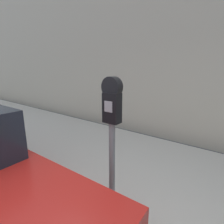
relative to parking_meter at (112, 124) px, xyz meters
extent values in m
cube|color=#BCB7AD|center=(0.22, 1.12, -1.16)|extent=(24.00, 2.80, 0.10)
cylinder|color=slate|center=(0.00, 0.00, -0.55)|extent=(0.07, 0.07, 1.13)
cube|color=black|center=(0.00, 0.00, 0.18)|extent=(0.18, 0.12, 0.33)
cube|color=gray|center=(0.00, -0.06, 0.21)|extent=(0.10, 0.01, 0.12)
cylinder|color=black|center=(0.00, 0.00, 0.41)|extent=(0.22, 0.10, 0.22)
cylinder|color=black|center=(-0.15, -0.64, -0.91)|extent=(0.61, 0.24, 0.60)
camera|label=1|loc=(1.11, -1.46, 0.59)|focal=28.00mm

